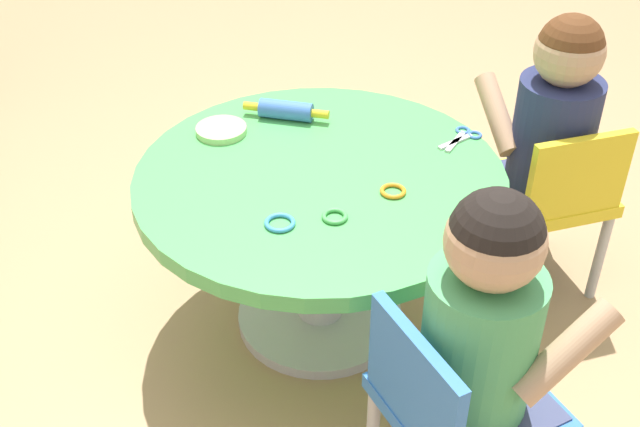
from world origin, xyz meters
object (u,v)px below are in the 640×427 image
craft_table (320,212)px  seated_child_right (556,112)px  child_chair_right (549,195)px  rolling_pin (286,110)px  craft_scissors (463,137)px  child_chair_left (454,409)px  seated_child_left (485,315)px

craft_table → seated_child_right: 0.65m
craft_table → child_chair_right: 0.63m
craft_table → rolling_pin: 0.31m
craft_table → seated_child_right: (0.23, -0.58, 0.17)m
craft_scissors → seated_child_right: bearing=-80.7°
child_chair_left → rolling_pin: 0.92m
child_chair_right → craft_scissors: (-0.00, 0.24, 0.17)m
craft_table → craft_scissors: bearing=-61.5°
child_chair_left → seated_child_left: (0.02, -0.03, 0.23)m
rolling_pin → craft_scissors: 0.46m
rolling_pin → craft_scissors: bearing=-98.5°
seated_child_left → craft_scissors: (0.72, -0.02, -0.06)m
seated_child_left → craft_scissors: bearing=-1.8°
child_chair_left → seated_child_right: 0.86m
child_chair_left → child_chair_right: 0.80m
craft_scissors → seated_child_left: bearing=178.2°
seated_child_right → craft_scissors: size_ratio=3.71×
child_chair_right → seated_child_right: bearing=21.0°
seated_child_left → rolling_pin: seated_child_left is taller
craft_table → seated_child_right: bearing=-68.6°
seated_child_left → seated_child_right: size_ratio=1.00×
craft_table → child_chair_left: child_chair_left is taller
child_chair_left → child_chair_right: size_ratio=1.00×
seated_child_right → rolling_pin: 0.69m
seated_child_left → craft_scissors: seated_child_left is taller
child_chair_left → seated_child_right: (0.78, -0.29, 0.23)m
seated_child_right → seated_child_left: bearing=161.6°
seated_child_left → craft_scissors: 0.72m
craft_scissors → child_chair_left: bearing=175.6°
craft_table → seated_child_left: bearing=-148.3°
child_chair_right → rolling_pin: 0.73m
craft_table → rolling_pin: bearing=22.5°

